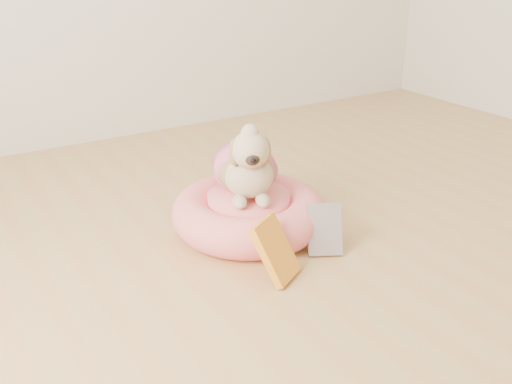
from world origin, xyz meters
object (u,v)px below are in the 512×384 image
book_yellow (275,250)px  book_white (325,229)px  dog (246,153)px  pet_bed (249,213)px

book_yellow → book_white: 0.24m
dog → pet_bed: bearing=-76.5°
book_white → book_yellow: bearing=-140.4°
pet_bed → book_white: 0.31m
pet_bed → book_white: bearing=-63.5°
pet_bed → book_yellow: size_ratio=2.76×
pet_bed → book_yellow: bearing=-106.9°
dog → book_yellow: (-0.10, -0.34, -0.20)m
book_yellow → book_white: (0.23, 0.05, -0.01)m
book_white → dog: bearing=141.9°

